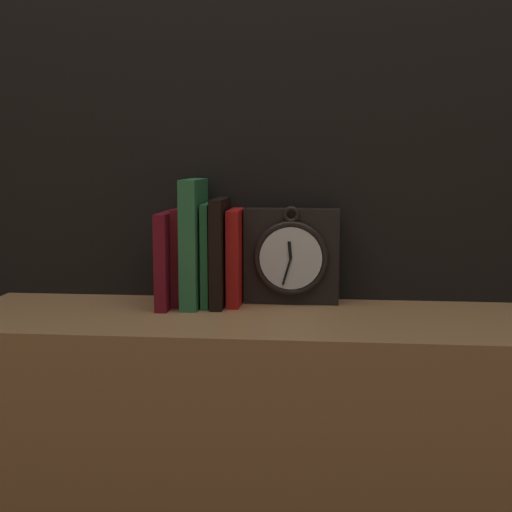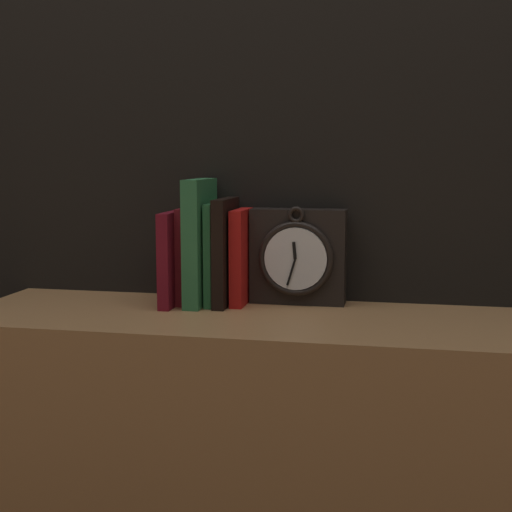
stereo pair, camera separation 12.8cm
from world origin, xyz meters
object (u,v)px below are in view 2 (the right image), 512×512
at_px(book_slot2_green, 200,242).
at_px(book_slot1_maroon, 188,255).
at_px(clock, 298,257).
at_px(book_slot0_maroon, 175,258).
at_px(book_slot3_green, 215,253).
at_px(book_slot5_red, 241,257).
at_px(book_slot4_black, 226,252).

bearing_deg(book_slot2_green, book_slot1_maroon, 153.03).
relative_size(clock, book_slot0_maroon, 1.06).
distance_m(book_slot1_maroon, book_slot3_green, 0.06).
distance_m(clock, book_slot3_green, 0.16).
distance_m(book_slot0_maroon, book_slot3_green, 0.08).
relative_size(clock, book_slot5_red, 1.04).
distance_m(book_slot0_maroon, book_slot2_green, 0.06).
height_order(book_slot1_maroon, book_slot3_green, book_slot3_green).
distance_m(book_slot3_green, book_slot4_black, 0.02).
distance_m(book_slot2_green, book_slot4_black, 0.05).
distance_m(book_slot2_green, book_slot3_green, 0.04).
bearing_deg(book_slot1_maroon, book_slot0_maroon, -134.89).
relative_size(clock, book_slot1_maroon, 1.03).
relative_size(clock, book_slot4_black, 0.93).
relative_size(book_slot2_green, book_slot3_green, 1.23).
xyz_separation_m(book_slot0_maroon, book_slot5_red, (0.13, 0.02, 0.00)).
xyz_separation_m(book_slot0_maroon, book_slot3_green, (0.08, 0.02, 0.01)).
height_order(clock, book_slot3_green, book_slot3_green).
relative_size(book_slot0_maroon, book_slot4_black, 0.88).
bearing_deg(book_slot2_green, book_slot0_maroon, -173.09).
distance_m(book_slot2_green, book_slot5_red, 0.09).
bearing_deg(book_slot4_black, book_slot3_green, 166.48).
distance_m(clock, book_slot4_black, 0.14).
height_order(book_slot3_green, book_slot5_red, book_slot3_green).
height_order(book_slot1_maroon, book_slot2_green, book_slot2_green).
relative_size(book_slot1_maroon, book_slot5_red, 1.01).
relative_size(book_slot0_maroon, book_slot2_green, 0.74).
height_order(book_slot4_black, book_slot5_red, book_slot4_black).
distance_m(book_slot4_black, book_slot5_red, 0.03).
height_order(book_slot0_maroon, book_slot1_maroon, book_slot1_maroon).
bearing_deg(clock, book_slot0_maroon, -168.82).
xyz_separation_m(book_slot0_maroon, book_slot1_maroon, (0.02, 0.02, 0.00)).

